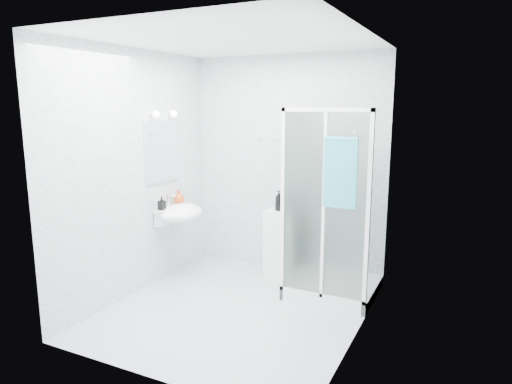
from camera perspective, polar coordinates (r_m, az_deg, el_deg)
The scene contains 12 objects.
room at distance 4.33m, azimuth -2.63°, elevation 1.21°, with size 2.40×2.60×2.60m.
shower_enclosure at distance 4.98m, azimuth 8.62°, elevation -7.74°, with size 0.90×0.95×2.00m.
wall_basin at distance 5.32m, azimuth -9.60°, elevation -2.63°, with size 0.46×0.56×0.35m.
mirror at distance 5.33m, azimuth -11.59°, elevation 4.99°, with size 0.02×0.60×0.70m, color white.
vanity_lights at distance 5.27m, azimuth -11.33°, elevation 9.52°, with size 0.10×0.40×0.08m.
wall_hooks at distance 5.52m, azimuth 1.34°, elevation 6.66°, with size 0.23×0.06×0.03m.
storage_cabinet at distance 5.44m, azimuth 3.17°, elevation -6.49°, with size 0.33×0.36×0.81m.
hand_towel at distance 4.31m, azimuth 10.50°, elevation 2.59°, with size 0.31×0.05×0.67m.
shampoo_bottle_a at distance 5.31m, azimuth 2.87°, elevation -1.08°, with size 0.09×0.09×0.24m, color black.
shampoo_bottle_b at distance 5.30m, azimuth 3.97°, elevation -1.11°, with size 0.11×0.11×0.24m, color navy.
soap_dispenser_orange at distance 5.51m, azimuth -9.62°, elevation -0.59°, with size 0.13×0.13×0.17m, color #C24316.
soap_dispenser_black at distance 5.22m, azimuth -11.70°, elevation -1.38°, with size 0.07×0.07×0.15m, color black.
Camera 1 is at (2.05, -3.75, 2.03)m, focal length 32.00 mm.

